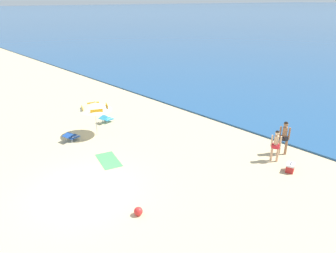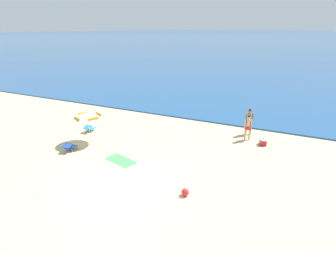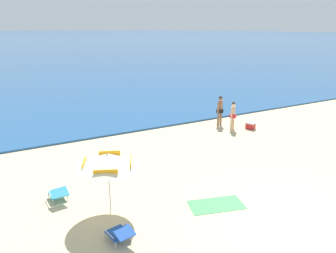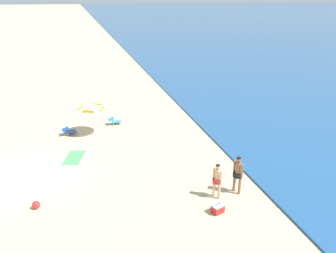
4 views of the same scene
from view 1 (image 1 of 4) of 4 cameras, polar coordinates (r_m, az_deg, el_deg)
ground_plane at (r=13.98m, az=-14.84°, el=-11.12°), size 800.00×800.00×0.00m
beach_umbrella_striped_main at (r=18.59m, az=-13.07°, el=3.61°), size 2.36×2.35×2.07m
lounge_chair_under_umbrella at (r=18.66m, az=-17.04°, el=-1.68°), size 0.69×0.94×0.49m
lounge_chair_beside_umbrella at (r=20.87m, az=-11.04°, el=1.42°), size 0.64×0.93×0.51m
person_standing_near_shore at (r=16.25m, az=18.86°, el=-2.94°), size 0.44×0.40×1.63m
person_standing_beside at (r=17.12m, az=20.23°, el=-1.52°), size 0.50×0.44×1.78m
cooler_box at (r=15.85m, az=21.16°, el=-6.91°), size 0.49×0.58×0.43m
beach_ball at (r=12.18m, az=-5.37°, el=-14.95°), size 0.33×0.33×0.33m
beach_towel at (r=16.12m, az=-10.65°, el=-5.99°), size 1.97×1.34×0.01m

